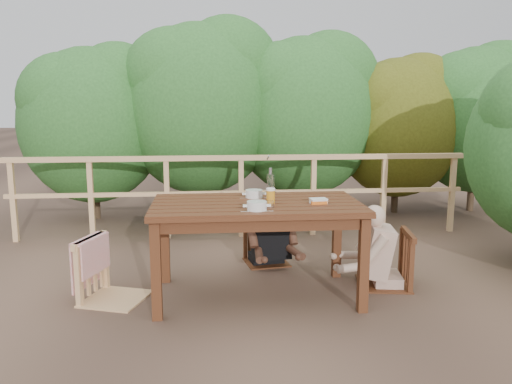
{
  "coord_description": "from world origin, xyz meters",
  "views": [
    {
      "loc": [
        -0.4,
        -4.21,
        1.65
      ],
      "look_at": [
        0.0,
        0.05,
        0.9
      ],
      "focal_mm": 36.17,
      "sensor_mm": 36.0,
      "label": 1
    }
  ],
  "objects": [
    {
      "name": "butter_tub",
      "position": [
        0.5,
        -0.1,
        0.83
      ],
      "size": [
        0.15,
        0.11,
        0.06
      ],
      "primitive_type": "cube",
      "rotation": [
        0.0,
        0.0,
        0.1
      ],
      "color": "silver",
      "rests_on": "table"
    },
    {
      "name": "beer_glass",
      "position": [
        0.11,
        -0.06,
        0.88
      ],
      "size": [
        0.07,
        0.07,
        0.14
      ],
      "primitive_type": "cylinder",
      "color": "orange",
      "rests_on": "table"
    },
    {
      "name": "diner_right",
      "position": [
        1.21,
        0.16,
        0.61
      ],
      "size": [
        0.67,
        0.58,
        1.22
      ],
      "primitive_type": null,
      "rotation": [
        0.0,
        0.0,
        1.41
      ],
      "color": "tan",
      "rests_on": "ground"
    },
    {
      "name": "railing",
      "position": [
        0.0,
        2.0,
        0.51
      ],
      "size": [
        5.6,
        0.1,
        1.01
      ],
      "primitive_type": "cube",
      "color": "tan",
      "rests_on": "ground"
    },
    {
      "name": "hedge_row",
      "position": [
        0.4,
        3.2,
        1.9
      ],
      "size": [
        6.6,
        1.6,
        3.8
      ],
      "primitive_type": null,
      "color": "#265421",
      "rests_on": "ground"
    },
    {
      "name": "soup_far",
      "position": [
        -0.0,
        0.22,
        0.85
      ],
      "size": [
        0.25,
        0.25,
        0.08
      ],
      "primitive_type": "cylinder",
      "color": "white",
      "rests_on": "table"
    },
    {
      "name": "woman",
      "position": [
        0.19,
        0.91,
        0.59
      ],
      "size": [
        0.57,
        0.66,
        1.19
      ],
      "primitive_type": null,
      "rotation": [
        0.0,
        0.0,
        3.3
      ],
      "color": "black",
      "rests_on": "ground"
    },
    {
      "name": "table",
      "position": [
        0.0,
        0.0,
        0.4
      ],
      "size": [
        1.74,
        0.98,
        0.8
      ],
      "primitive_type": "cube",
      "color": "#412010",
      "rests_on": "ground"
    },
    {
      "name": "chair_far",
      "position": [
        0.19,
        0.89,
        0.42
      ],
      "size": [
        0.48,
        0.48,
        0.84
      ],
      "primitive_type": "cube",
      "rotation": [
        0.0,
        0.0,
        0.16
      ],
      "color": "#412010",
      "rests_on": "ground"
    },
    {
      "name": "bottle",
      "position": [
        0.14,
        0.2,
        0.95
      ],
      "size": [
        0.07,
        0.07,
        0.28
      ],
      "primitive_type": "cylinder",
      "color": "silver",
      "rests_on": "table"
    },
    {
      "name": "tumbler",
      "position": [
        0.08,
        -0.25,
        0.84
      ],
      "size": [
        0.07,
        0.07,
        0.08
      ],
      "primitive_type": "cylinder",
      "color": "silver",
      "rests_on": "table"
    },
    {
      "name": "bread_roll",
      "position": [
        0.01,
        -0.17,
        0.84
      ],
      "size": [
        0.12,
        0.09,
        0.07
      ],
      "primitive_type": "ellipsoid",
      "color": "#A06737",
      "rests_on": "table"
    },
    {
      "name": "soup_near",
      "position": [
        -0.03,
        -0.32,
        0.85
      ],
      "size": [
        0.26,
        0.26,
        0.09
      ],
      "primitive_type": "cylinder",
      "color": "white",
      "rests_on": "table"
    },
    {
      "name": "chair_right",
      "position": [
        1.18,
        0.16,
        0.47
      ],
      "size": [
        0.54,
        0.54,
        0.95
      ],
      "primitive_type": "cube",
      "rotation": [
        0.0,
        0.0,
        -1.73
      ],
      "color": "#412010",
      "rests_on": "ground"
    },
    {
      "name": "ground",
      "position": [
        0.0,
        0.0,
        0.0
      ],
      "size": [
        60.0,
        60.0,
        0.0
      ],
      "primitive_type": "plane",
      "color": "brown",
      "rests_on": "ground"
    },
    {
      "name": "chair_left",
      "position": [
        -1.2,
        0.02,
        0.5
      ],
      "size": [
        0.63,
        0.63,
        1.0
      ],
      "primitive_type": "cube",
      "rotation": [
        0.0,
        0.0,
        1.24
      ],
      "color": "tan",
      "rests_on": "ground"
    }
  ]
}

